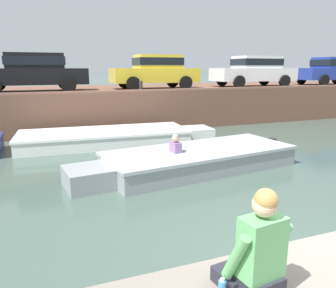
% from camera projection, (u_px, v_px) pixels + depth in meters
% --- Properties ---
extents(ground_plane, '(400.00, 400.00, 0.00)m').
position_uv_depth(ground_plane, '(170.00, 169.00, 8.81)').
color(ground_plane, '#42564C').
extents(far_quay_wall, '(60.00, 6.00, 1.69)m').
position_uv_depth(far_quay_wall, '(110.00, 105.00, 16.16)').
color(far_quay_wall, brown).
rests_on(far_quay_wall, ground).
extents(far_wall_coping, '(60.00, 0.24, 0.08)m').
position_uv_depth(far_wall_coping, '(123.00, 91.00, 13.34)').
color(far_wall_coping, brown).
rests_on(far_wall_coping, far_quay_wall).
extents(boat_moored_central_white, '(7.03, 2.49, 0.50)m').
position_uv_depth(boat_moored_central_white, '(113.00, 137.00, 11.68)').
color(boat_moored_central_white, white).
rests_on(boat_moored_central_white, ground).
extents(motorboat_passing, '(6.29, 2.67, 1.03)m').
position_uv_depth(motorboat_passing, '(192.00, 160.00, 8.71)').
color(motorboat_passing, '#93999E').
rests_on(motorboat_passing, ground).
extents(car_left_inner_black, '(4.39, 2.06, 1.54)m').
position_uv_depth(car_left_inner_black, '(33.00, 71.00, 13.35)').
color(car_left_inner_black, black).
rests_on(car_left_inner_black, far_quay_wall).
extents(car_centre_yellow, '(3.98, 1.91, 1.54)m').
position_uv_depth(car_centre_yellow, '(155.00, 70.00, 15.15)').
color(car_centre_yellow, yellow).
rests_on(car_centre_yellow, far_quay_wall).
extents(car_right_inner_white, '(4.31, 2.09, 1.54)m').
position_uv_depth(car_right_inner_white, '(254.00, 70.00, 17.01)').
color(car_right_inner_white, white).
rests_on(car_right_inner_white, far_quay_wall).
extents(car_rightmost_blue, '(4.30, 2.09, 1.54)m').
position_uv_depth(car_rightmost_blue, '(333.00, 70.00, 18.84)').
color(car_rightmost_blue, '#233893').
rests_on(car_rightmost_blue, far_quay_wall).
extents(mooring_bollard_mid, '(0.15, 0.15, 0.45)m').
position_uv_depth(mooring_bollard_mid, '(141.00, 85.00, 13.69)').
color(mooring_bollard_mid, '#2D2B28').
rests_on(mooring_bollard_mid, far_quay_wall).
extents(person_seated_left, '(0.56, 0.57, 0.96)m').
position_uv_depth(person_seated_left, '(257.00, 254.00, 2.70)').
color(person_seated_left, '#282833').
rests_on(person_seated_left, near_quay).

